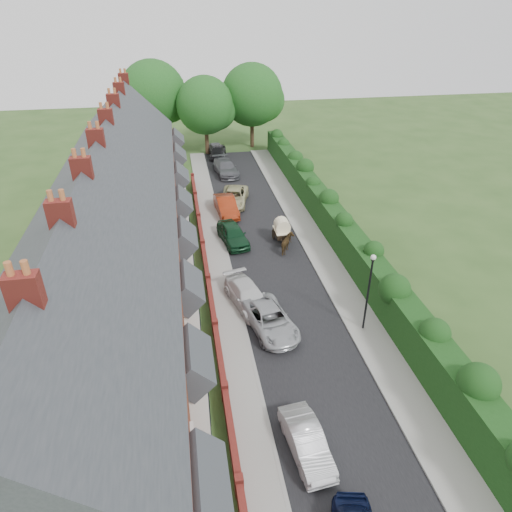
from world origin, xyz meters
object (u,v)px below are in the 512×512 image
at_px(car_black, 218,152).
at_px(horse_cart, 282,228).
at_px(car_silver_a, 307,442).
at_px(car_white, 248,296).
at_px(lamppost, 369,283).
at_px(horse, 287,244).
at_px(car_beige, 234,197).
at_px(car_green, 233,234).
at_px(car_grey, 226,168).
at_px(car_red, 226,206).
at_px(car_silver_b, 270,320).

bearing_deg(car_black, horse_cart, -70.02).
distance_m(car_silver_a, car_white, 11.24).
bearing_deg(lamppost, horse_cart, 101.19).
height_order(car_black, horse_cart, horse_cart).
bearing_deg(horse, car_beige, -49.04).
xyz_separation_m(car_silver_a, car_green, (-0.67, 19.76, 0.12)).
relative_size(car_green, car_grey, 0.84).
bearing_deg(horse, horse_cart, -65.05).
relative_size(lamppost, car_red, 1.09).
bearing_deg(car_red, lamppost, -75.34).
xyz_separation_m(car_grey, car_black, (-0.26, 6.00, -0.05)).
distance_m(car_silver_a, car_red, 25.36).
xyz_separation_m(car_silver_b, car_beige, (0.30, 18.86, 0.03)).
bearing_deg(car_beige, horse, -59.40).
distance_m(car_white, car_grey, 24.57).
distance_m(car_silver_b, car_green, 11.23).
bearing_deg(horse_cart, car_white, -116.56).
relative_size(car_grey, horse_cart, 1.92).
xyz_separation_m(car_silver_a, car_red, (-0.56, 25.36, 0.13)).
xyz_separation_m(car_silver_b, car_grey, (0.49, 27.19, 0.08)).
distance_m(car_silver_a, horse_cart, 19.63).
bearing_deg(horse, car_white, 81.89).
bearing_deg(car_grey, car_red, -103.15).
height_order(car_red, car_black, car_red).
distance_m(horse, horse_cart, 1.93).
height_order(car_white, car_red, car_red).
height_order(car_green, horse, car_green).
height_order(car_silver_a, car_white, car_white).
distance_m(car_white, car_green, 8.55).
xyz_separation_m(car_green, horse_cart, (3.93, -0.41, 0.38)).
height_order(horse, horse_cart, horse_cart).
xyz_separation_m(car_white, car_grey, (1.40, 24.53, 0.08)).
distance_m(lamppost, car_beige, 20.68).
distance_m(car_black, horse_cart, 22.59).
xyz_separation_m(car_silver_a, car_beige, (0.40, 27.41, 0.07)).
relative_size(car_silver_a, car_grey, 0.74).
bearing_deg(car_white, horse_cart, 48.64).
bearing_deg(car_beige, car_silver_b, -76.32).
bearing_deg(car_silver_b, car_beige, 77.44).
bearing_deg(horse, car_silver_a, 104.37).
height_order(car_red, horse, car_red).
bearing_deg(lamppost, car_beige, 104.65).
distance_m(car_beige, horse, 10.35).
distance_m(car_silver_b, car_white, 2.81).
bearing_deg(car_beige, car_white, -79.70).
bearing_deg(lamppost, car_red, 109.07).
distance_m(car_grey, horse, 18.48).
height_order(lamppost, car_silver_a, lamppost).
height_order(lamppost, horse, lamppost).
bearing_deg(car_beige, car_silver_a, -76.27).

